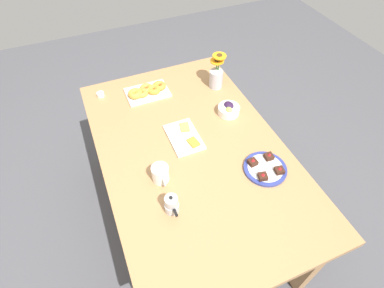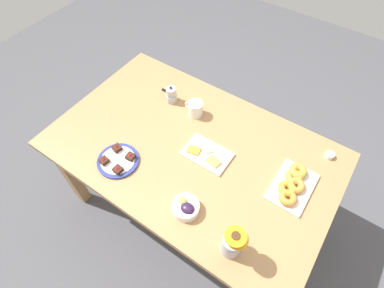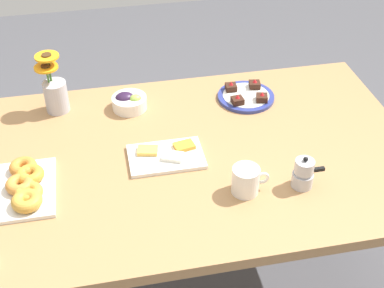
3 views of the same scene
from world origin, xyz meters
name	(u,v)px [view 3 (image 3 of 3)]	position (x,y,z in m)	size (l,w,h in m)	color
ground_plane	(192,284)	(0.00, 0.00, 0.00)	(6.00, 6.00, 0.00)	#4C4C51
dining_table	(192,171)	(0.00, 0.00, 0.65)	(1.60, 1.00, 0.74)	#A87A4C
coffee_mug	(246,180)	(0.13, -0.23, 0.79)	(0.12, 0.09, 0.09)	white
grape_bowl	(129,102)	(-0.19, 0.32, 0.77)	(0.14, 0.14, 0.07)	white
cheese_platter	(166,156)	(-0.09, -0.01, 0.75)	(0.26, 0.17, 0.03)	white
croissant_platter	(26,186)	(-0.56, -0.09, 0.76)	(0.19, 0.29, 0.05)	white
dessert_plate	(246,96)	(0.28, 0.30, 0.75)	(0.23, 0.23, 0.05)	navy
flower_vase	(55,92)	(-0.46, 0.37, 0.82)	(0.11, 0.11, 0.24)	#B2B2BC
moka_pot	(303,174)	(0.32, -0.24, 0.79)	(0.11, 0.07, 0.12)	#B7B7BC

